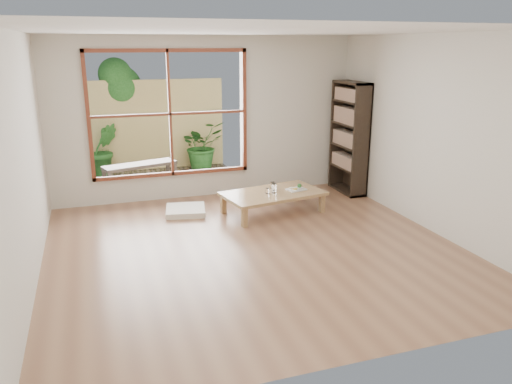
# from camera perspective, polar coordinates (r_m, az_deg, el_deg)

# --- Properties ---
(ground) EXTENTS (5.00, 5.00, 0.00)m
(ground) POSITION_cam_1_polar(r_m,az_deg,el_deg) (6.30, -0.26, -6.41)
(ground) COLOR #9A6D4D
(ground) RESTS_ON ground
(low_table) EXTENTS (1.61, 1.09, 0.32)m
(low_table) POSITION_cam_1_polar(r_m,az_deg,el_deg) (7.51, 1.94, -0.30)
(low_table) COLOR tan
(low_table) RESTS_ON ground
(floor_cushion) EXTENTS (0.67, 0.67, 0.08)m
(floor_cushion) POSITION_cam_1_polar(r_m,az_deg,el_deg) (7.63, -8.05, -2.09)
(floor_cushion) COLOR white
(floor_cushion) RESTS_ON ground
(bookshelf) EXTENTS (0.30, 0.84, 1.88)m
(bookshelf) POSITION_cam_1_polar(r_m,az_deg,el_deg) (8.63, 10.61, 6.10)
(bookshelf) COLOR black
(bookshelf) RESTS_ON ground
(glass_tall) EXTENTS (0.07, 0.07, 0.14)m
(glass_tall) POSITION_cam_1_polar(r_m,az_deg,el_deg) (7.45, 2.06, 0.42)
(glass_tall) COLOR silver
(glass_tall) RESTS_ON low_table
(glass_mid) EXTENTS (0.07, 0.07, 0.11)m
(glass_mid) POSITION_cam_1_polar(r_m,az_deg,el_deg) (7.58, 2.10, 0.59)
(glass_mid) COLOR silver
(glass_mid) RESTS_ON low_table
(glass_short) EXTENTS (0.08, 0.08, 0.10)m
(glass_short) POSITION_cam_1_polar(r_m,az_deg,el_deg) (7.69, 1.90, 0.78)
(glass_short) COLOR silver
(glass_short) RESTS_ON low_table
(glass_small) EXTENTS (0.06, 0.06, 0.08)m
(glass_small) POSITION_cam_1_polar(r_m,az_deg,el_deg) (7.43, 1.30, 0.14)
(glass_small) COLOR silver
(glass_small) RESTS_ON low_table
(food_tray) EXTENTS (0.31, 0.25, 0.09)m
(food_tray) POSITION_cam_1_polar(r_m,az_deg,el_deg) (7.64, 4.69, 0.41)
(food_tray) COLOR white
(food_tray) RESTS_ON low_table
(deck) EXTENTS (2.80, 2.00, 0.05)m
(deck) POSITION_cam_1_polar(r_m,az_deg,el_deg) (9.48, -10.49, 1.21)
(deck) COLOR #3D352C
(deck) RESTS_ON ground
(garden_bench) EXTENTS (1.34, 0.72, 0.41)m
(garden_bench) POSITION_cam_1_polar(r_m,az_deg,el_deg) (9.09, -13.13, 2.82)
(garden_bench) COLOR black
(garden_bench) RESTS_ON deck
(bamboo_fence) EXTENTS (2.80, 0.06, 1.80)m
(bamboo_fence) POSITION_cam_1_polar(r_m,az_deg,el_deg) (10.27, -11.57, 7.46)
(bamboo_fence) COLOR #D8C26F
(bamboo_fence) RESTS_ON ground
(shrub_right) EXTENTS (1.07, 1.00, 0.96)m
(shrub_right) POSITION_cam_1_polar(r_m,az_deg,el_deg) (10.18, -6.21, 5.36)
(shrub_right) COLOR #2E6726
(shrub_right) RESTS_ON deck
(shrub_left) EXTENTS (0.64, 0.56, 1.01)m
(shrub_left) POSITION_cam_1_polar(r_m,az_deg,el_deg) (9.99, -17.00, 4.66)
(shrub_left) COLOR #2E6726
(shrub_left) RESTS_ON deck
(garden_tree) EXTENTS (1.04, 0.85, 2.22)m
(garden_tree) POSITION_cam_1_polar(r_m,az_deg,el_deg) (10.42, -15.78, 11.34)
(garden_tree) COLOR #4C3D2D
(garden_tree) RESTS_ON ground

